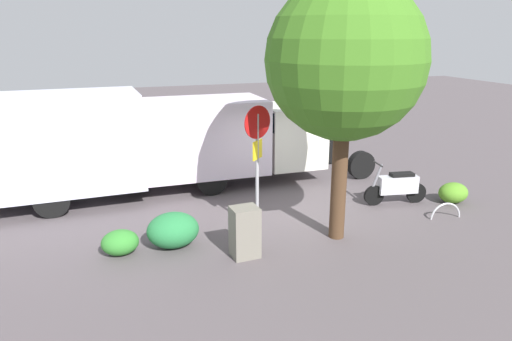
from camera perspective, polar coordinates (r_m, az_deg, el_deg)
The scene contains 11 objects.
ground_plane at distance 12.59m, azimuth 5.18°, elevation -5.10°, with size 60.00×60.00×0.00m, color #52494D.
box_truck_near at distance 14.55m, azimuth -4.02°, elevation 4.22°, with size 8.07×2.26×2.66m.
box_truck_far at distance 13.84m, azimuth -26.06°, elevation 2.45°, with size 7.52×2.37×3.05m.
motorcycle at distance 13.57m, azimuth 16.72°, elevation -1.80°, with size 1.80×0.62×1.20m.
stop_sign at distance 10.83m, azimuth 0.16°, elevation 2.58°, with size 0.71×0.33×3.03m.
street_tree at distance 10.32m, azimuth 10.77°, elevation 12.92°, with size 3.43×3.43×5.77m.
utility_cabinet at distance 10.04m, azimuth -1.37°, elevation -7.47°, with size 0.57×0.49×1.11m, color slate.
bike_rack_hoop at distance 13.12m, azimuth 21.92°, elevation -5.38°, with size 0.85×0.85×0.05m, color #B7B7BC.
shrub_near_sign at distance 14.27m, azimuth 22.77°, elevation -2.50°, with size 0.84×0.69×0.57m, color #518B25.
shrub_mid_verge at distance 10.69m, azimuth -10.02°, elevation -7.11°, with size 1.16×0.95×0.79m, color #27783E.
shrub_by_tree at distance 10.64m, azimuth -16.14°, elevation -8.37°, with size 0.80×0.65×0.55m, color #32802E.
Camera 1 is at (4.89, 10.62, 4.67)m, focal length 33.04 mm.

